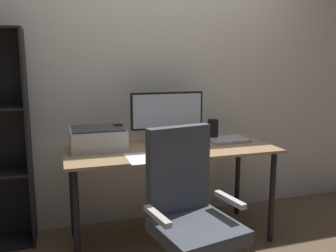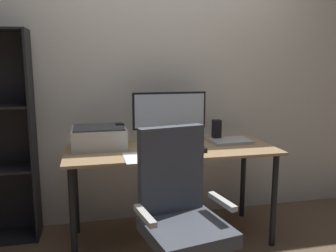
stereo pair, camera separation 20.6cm
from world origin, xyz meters
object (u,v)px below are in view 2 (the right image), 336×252
at_px(laptop, 230,141).
at_px(speaker_left, 120,134).
at_px(desk, 171,159).
at_px(coffee_mug, 184,141).
at_px(speaker_right, 217,130).
at_px(printer, 99,137).
at_px(keyboard, 175,153).
at_px(office_chair, 181,224).
at_px(monitor, 169,113).
at_px(mouse, 202,149).

distance_m(laptop, speaker_left, 0.89).
xyz_separation_m(laptop, speaker_left, (-0.88, 0.10, 0.07)).
bearing_deg(desk, coffee_mug, -2.95).
bearing_deg(speaker_right, printer, -177.02).
distance_m(keyboard, printer, 0.61).
relative_size(laptop, speaker_right, 1.88).
relative_size(coffee_mug, office_chair, 0.10).
height_order(speaker_right, office_chair, office_chair).
xyz_separation_m(coffee_mug, laptop, (0.41, 0.08, -0.04)).
height_order(monitor, speaker_right, monitor).
xyz_separation_m(keyboard, speaker_left, (-0.35, 0.37, 0.08)).
height_order(keyboard, mouse, mouse).
relative_size(coffee_mug, speaker_left, 0.59).
bearing_deg(keyboard, mouse, 5.14).
xyz_separation_m(monitor, keyboard, (-0.05, -0.37, -0.23)).
relative_size(desk, keyboard, 5.43).
relative_size(monitor, printer, 1.48).
bearing_deg(monitor, laptop, -13.18).
relative_size(coffee_mug, printer, 0.25).
bearing_deg(mouse, speaker_left, 151.42).
xyz_separation_m(speaker_left, office_chair, (0.26, -0.88, -0.37)).
distance_m(coffee_mug, speaker_right, 0.38).
bearing_deg(keyboard, monitor, 80.97).
bearing_deg(keyboard, desk, 82.89).
xyz_separation_m(desk, speaker_left, (-0.37, 0.18, 0.17)).
height_order(laptop, printer, printer).
distance_m(printer, office_chair, 1.00).
distance_m(mouse, speaker_right, 0.42).
height_order(keyboard, printer, printer).
bearing_deg(printer, coffee_mug, -12.30).
bearing_deg(office_chair, laptop, 40.38).
relative_size(desk, speaker_left, 9.27).
xyz_separation_m(monitor, printer, (-0.56, -0.06, -0.16)).
xyz_separation_m(mouse, laptop, (0.32, 0.24, -0.01)).
bearing_deg(monitor, printer, -174.11).
relative_size(monitor, laptop, 1.85).
xyz_separation_m(monitor, speaker_right, (0.40, -0.01, -0.15)).
relative_size(desk, printer, 3.94).
bearing_deg(mouse, desk, 143.00).
height_order(speaker_right, printer, speaker_right).
xyz_separation_m(mouse, coffee_mug, (-0.09, 0.15, 0.03)).
distance_m(speaker_right, office_chair, 1.09).
height_order(laptop, speaker_right, speaker_right).
bearing_deg(mouse, keyboard, -170.43).
bearing_deg(printer, speaker_left, 17.15).
height_order(keyboard, speaker_right, speaker_right).
xyz_separation_m(monitor, laptop, (0.48, -0.11, -0.23)).
relative_size(monitor, mouse, 6.18).
bearing_deg(coffee_mug, laptop, 11.30).
xyz_separation_m(coffee_mug, speaker_right, (0.33, 0.19, 0.04)).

